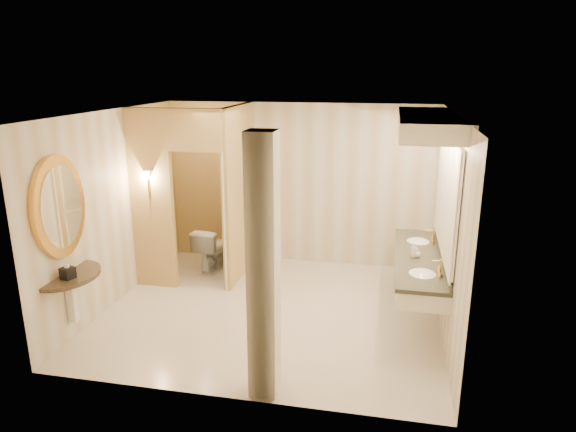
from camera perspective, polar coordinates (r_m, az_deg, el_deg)
floor at (r=7.24m, az=-1.82°, el=-10.43°), size 4.50×4.50×0.00m
ceiling at (r=6.49m, az=-2.04°, el=11.39°), size 4.50×4.50×0.00m
wall_back at (r=8.64m, az=1.13°, el=3.53°), size 4.50×0.02×2.70m
wall_front at (r=4.93m, az=-7.30°, el=-6.52°), size 4.50×0.02×2.70m
wall_left at (r=7.57m, az=-18.74°, el=0.83°), size 0.02×4.00×2.70m
wall_right at (r=6.61m, az=17.42°, el=-1.19°), size 0.02×4.00×2.70m
toilet_closet at (r=7.94m, az=-8.17°, el=2.50°), size 1.50×1.55×2.70m
wall_sconce at (r=7.70m, az=-15.32°, el=4.30°), size 0.14×0.14×0.42m
vanity at (r=6.72m, az=15.15°, el=1.71°), size 0.75×2.43×2.09m
console_shelf at (r=6.55m, az=-23.79°, el=-2.12°), size 0.93×0.93×1.92m
pillar at (r=5.01m, az=-2.76°, el=-6.00°), size 0.28×0.28×2.70m
tissue_box at (r=6.52m, az=-23.28°, el=-5.83°), size 0.17×0.17×0.14m
toilet at (r=8.57m, az=-8.47°, el=-3.58°), size 0.49×0.77×0.74m
soap_bottle_a at (r=7.01m, az=13.84°, el=-3.50°), size 0.07×0.07×0.12m
soap_bottle_b at (r=6.85m, az=14.18°, el=-4.03°), size 0.10×0.10×0.11m
soap_bottle_c at (r=6.83m, az=13.83°, el=-3.72°), size 0.09×0.09×0.19m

